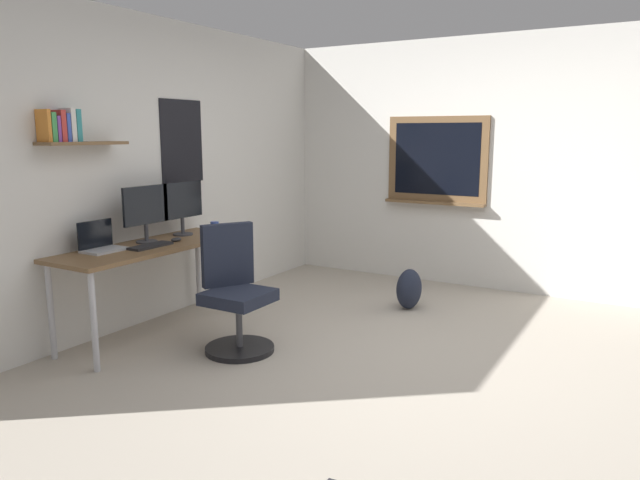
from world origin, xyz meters
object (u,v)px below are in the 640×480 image
object	(u,v)px
coffee_mug	(215,227)
backpack	(409,289)
office_chair	(235,297)
computer_mouse	(176,240)
laptop	(101,244)
keyboard	(151,246)
monitor_primary	(146,210)
monitor_secondary	(182,204)
desk	(152,253)

from	to	relation	value
coffee_mug	backpack	bearing A→B (deg)	-56.78
office_chair	computer_mouse	world-z (taller)	office_chair
laptop	keyboard	size ratio (longest dim) A/B	0.84
computer_mouse	backpack	world-z (taller)	computer_mouse
monitor_primary	office_chair	bearing A→B (deg)	-88.92
monitor_secondary	coffee_mug	distance (m)	0.37
desk	backpack	size ratio (longest dim) A/B	4.46
laptop	monitor_secondary	xyz separation A→B (m)	(0.84, -0.05, 0.22)
monitor_secondary	computer_mouse	bearing A→B (deg)	-147.88
desk	coffee_mug	xyz separation A→B (m)	(0.74, -0.02, 0.12)
computer_mouse	backpack	bearing A→B (deg)	-43.54
office_chair	computer_mouse	bearing A→B (deg)	79.09
laptop	computer_mouse	size ratio (longest dim) A/B	2.98
keyboard	coffee_mug	bearing A→B (deg)	3.48
monitor_secondary	desk	bearing A→B (deg)	-168.56
computer_mouse	coffee_mug	size ratio (longest dim) A/B	1.13
monitor_secondary	keyboard	distance (m)	0.63
laptop	computer_mouse	xyz separation A→B (m)	(0.57, -0.21, -0.04)
laptop	keyboard	world-z (taller)	laptop
office_chair	computer_mouse	distance (m)	0.81
monitor_secondary	laptop	bearing A→B (deg)	176.71
desk	keyboard	distance (m)	0.14
laptop	monitor_primary	bearing A→B (deg)	-6.57
keyboard	coffee_mug	size ratio (longest dim) A/B	4.02
laptop	backpack	xyz separation A→B (m)	(2.09, -1.66, -0.61)
monitor_primary	backpack	xyz separation A→B (m)	(1.68, -1.61, -0.83)
monitor_primary	backpack	bearing A→B (deg)	-43.89
office_chair	coffee_mug	distance (m)	1.09
desk	monitor_primary	bearing A→B (deg)	65.82
desk	backpack	xyz separation A→B (m)	(1.72, -1.52, -0.48)
laptop	monitor_secondary	distance (m)	0.87
monitor_primary	keyboard	size ratio (longest dim) A/B	1.25
keyboard	monitor_primary	bearing A→B (deg)	52.88
desk	monitor_secondary	world-z (taller)	monitor_secondary
monitor_primary	monitor_secondary	xyz separation A→B (m)	(0.42, 0.00, 0.00)
monitor_secondary	keyboard	xyz separation A→B (m)	(-0.54, -0.17, -0.26)
backpack	monitor_secondary	bearing A→B (deg)	127.94
monitor_secondary	keyboard	size ratio (longest dim) A/B	1.25
keyboard	backpack	distance (m)	2.38
monitor_secondary	backpack	size ratio (longest dim) A/B	1.23
laptop	computer_mouse	world-z (taller)	laptop
backpack	laptop	bearing A→B (deg)	141.60
monitor_primary	keyboard	xyz separation A→B (m)	(-0.13, -0.17, -0.26)
computer_mouse	backpack	size ratio (longest dim) A/B	0.28
backpack	desk	bearing A→B (deg)	138.52
monitor_secondary	backpack	world-z (taller)	monitor_secondary
monitor_secondary	coffee_mug	world-z (taller)	monitor_secondary
keyboard	computer_mouse	xyz separation A→B (m)	(0.28, 0.00, 0.01)
office_chair	backpack	size ratio (longest dim) A/B	2.53
computer_mouse	coffee_mug	bearing A→B (deg)	5.28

